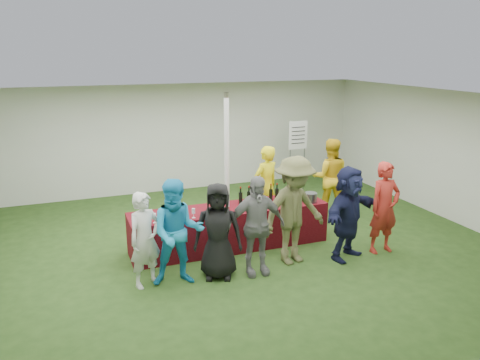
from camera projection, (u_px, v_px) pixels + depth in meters
name	position (u px, v px, depth m)	size (l,w,h in m)	color
ground	(223.00, 249.00, 8.49)	(60.00, 60.00, 0.00)	#284719
tent	(227.00, 160.00, 9.38)	(10.00, 10.00, 10.00)	white
serving_table	(230.00, 227.00, 8.51)	(3.60, 0.80, 0.75)	maroon
wine_bottles	(259.00, 196.00, 8.71)	(0.80, 0.12, 0.32)	black
wine_glasses	(220.00, 208.00, 8.05)	(2.72, 0.12, 0.16)	silver
water_bottle	(228.00, 201.00, 8.45)	(0.07, 0.07, 0.23)	silver
bar_towel	(306.00, 197.00, 8.98)	(0.25, 0.18, 0.03)	white
dump_bucket	(311.00, 197.00, 8.70)	(0.24, 0.24, 0.18)	slate
wine_list_sign	(298.00, 140.00, 11.64)	(0.50, 0.03, 1.80)	slate
staff_pourer	(266.00, 187.00, 9.39)	(0.61, 0.40, 1.68)	yellow
staff_back	(329.00, 177.00, 10.12)	(0.82, 0.64, 1.68)	gold
customer_0	(145.00, 240.00, 7.00)	(0.54, 0.36, 1.49)	silver
customer_1	(178.00, 233.00, 7.03)	(0.81, 0.63, 1.67)	#1C91C8
customer_2	(218.00, 231.00, 7.26)	(0.75, 0.49, 1.54)	black
customer_3	(256.00, 226.00, 7.37)	(0.95, 0.40, 1.63)	slate
customer_4	(294.00, 211.00, 7.74)	(1.19, 0.68, 1.84)	brown
customer_5	(348.00, 213.00, 7.94)	(1.52, 0.48, 1.64)	#161A3B
customer_6	(384.00, 208.00, 8.19)	(0.60, 0.39, 1.64)	#AA261E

